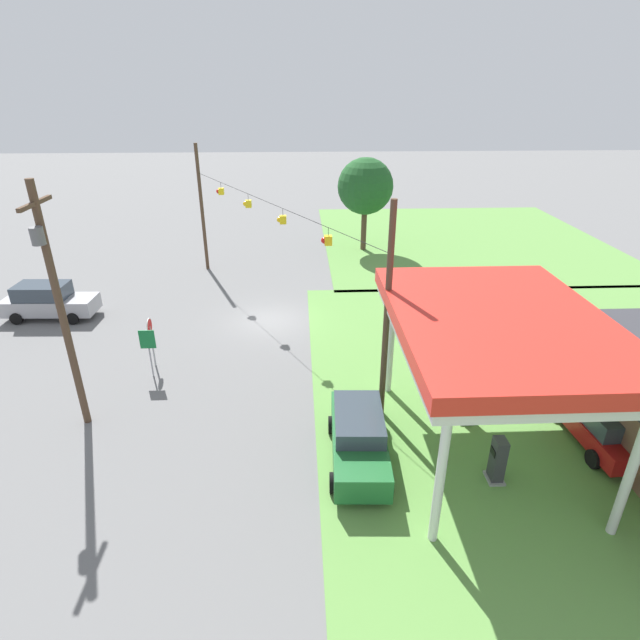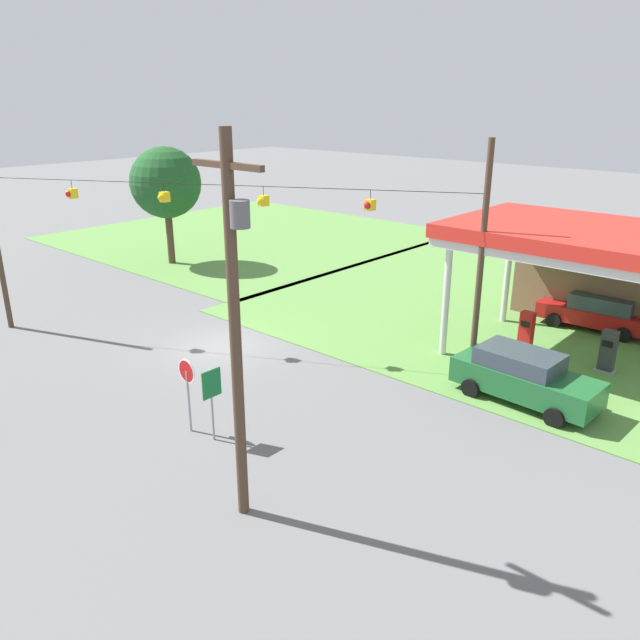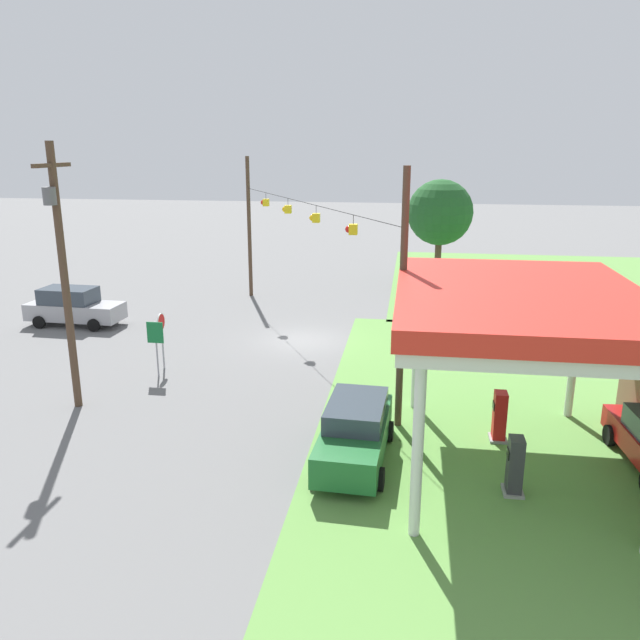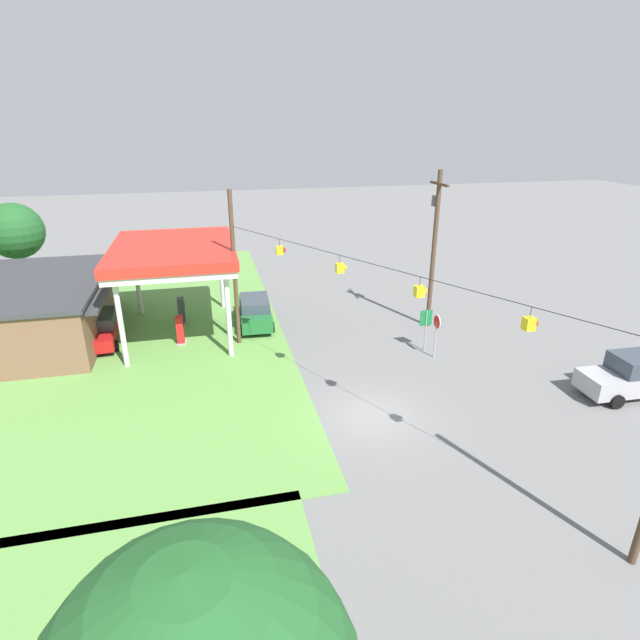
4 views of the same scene
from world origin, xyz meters
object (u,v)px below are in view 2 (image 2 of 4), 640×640
Objects in this scene: stop_sign_roadside at (187,379)px; tree_west_verge at (166,183)px; fuel_pump_near at (526,332)px; utility_pole_main at (236,317)px; gas_station_canopy at (580,240)px; car_at_pumps_rear at (597,311)px; car_at_pumps_front at (524,376)px; route_sign at (212,391)px; fuel_pump_far at (608,353)px.

tree_west_verge reaches higher than stop_sign_roadside.
fuel_pump_near is at bearing 3.10° from tree_west_verge.
utility_pole_main is 1.31× the size of tree_west_verge.
gas_station_canopy is 4.51m from fuel_pump_near.
car_at_pumps_rear is at bearing 94.01° from gas_station_canopy.
stop_sign_roadside is 0.26× the size of utility_pole_main.
car_at_pumps_front is 9.14m from car_at_pumps_rear.
car_at_pumps_rear is 0.68× the size of tree_west_verge.
route_sign is at bearing -32.29° from tree_west_verge.
stop_sign_roadside is (-7.01, -9.04, 0.85)m from car_at_pumps_front.
fuel_pump_far is 4.97m from car_at_pumps_rear.
tree_west_verge reaches higher than fuel_pump_near.
car_at_pumps_front is 2.04× the size of stop_sign_roadside.
gas_station_canopy is 15.48m from stop_sign_roadside.
fuel_pump_near is 0.71× the size of route_sign.
tree_west_verge is at bearing -34.02° from stop_sign_roadside.
car_at_pumps_front is 25.82m from tree_west_verge.
utility_pole_main reaches higher than fuel_pump_far.
route_sign is 0.33× the size of tree_west_verge.
stop_sign_roadside is at bearing -34.02° from tree_west_verge.
car_at_pumps_rear is (-0.64, 9.12, -0.08)m from car_at_pumps_front.
fuel_pump_near is at bearing 116.15° from car_at_pumps_front.
stop_sign_roadside is at bearing 159.90° from utility_pole_main.
car_at_pumps_front is at bearing -7.42° from tree_west_verge.
tree_west_verge is at bearing 148.41° from utility_pole_main.
stop_sign_roadside is at bearing -116.23° from gas_station_canopy.
fuel_pump_near is at bearing -110.34° from stop_sign_roadside.
fuel_pump_far is 4.75m from car_at_pumps_front.
fuel_pump_near is 0.68× the size of stop_sign_roadside.
car_at_pumps_front reaches higher than fuel_pump_near.
utility_pole_main is at bearing 159.90° from stop_sign_roadside.
fuel_pump_near is 4.76m from car_at_pumps_rear.
gas_station_canopy is 3.76× the size of stop_sign_roadside.
gas_station_canopy reaches higher than car_at_pumps_rear.
route_sign is (-6.00, -8.89, 0.75)m from car_at_pumps_front.
fuel_pump_near is 0.23× the size of tree_west_verge.
tree_west_verge is (-23.30, -1.26, 4.29)m from fuel_pump_near.
fuel_pump_near is 0.34× the size of car_at_pumps_front.
car_at_pumps_front is at bearing 90.91° from car_at_pumps_rear.
stop_sign_roadside is (-6.38, -18.15, 0.93)m from car_at_pumps_rear.
car_at_pumps_rear is at bearing 13.30° from tree_west_verge.
stop_sign_roadside is at bearing 67.55° from car_at_pumps_rear.
stop_sign_roadside is (-6.70, -13.59, -3.19)m from gas_station_canopy.
fuel_pump_near is 0.34× the size of car_at_pumps_rear.
car_at_pumps_front is (0.32, -4.55, -4.04)m from gas_station_canopy.
gas_station_canopy is 15.38m from utility_pole_main.
utility_pole_main reaches higher than gas_station_canopy.
gas_station_canopy is 6.10m from car_at_pumps_front.
route_sign reaches higher than car_at_pumps_front.
fuel_pump_near is at bearing 73.33° from route_sign.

